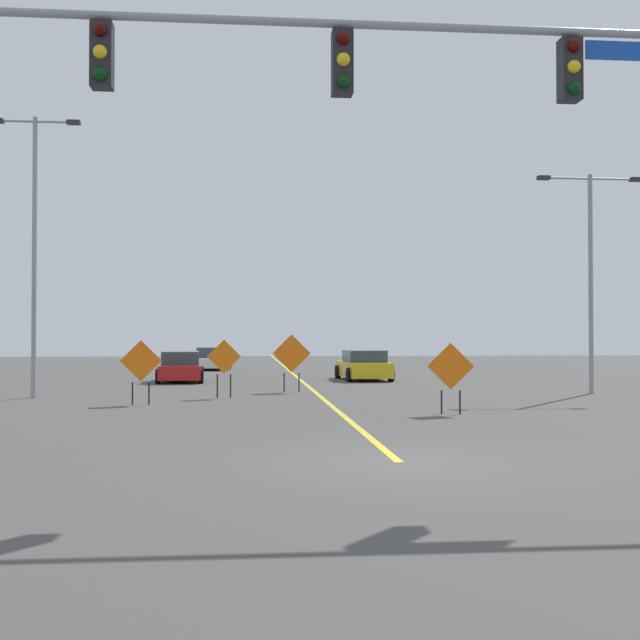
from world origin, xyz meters
name	(u,v)px	position (x,y,z in m)	size (l,w,h in m)	color
ground	(399,463)	(0.00, 0.00, 0.00)	(138.84, 138.84, 0.00)	#4C4947
road_centre_stripe	(286,368)	(0.00, 38.57, 0.00)	(0.16, 77.13, 0.01)	yellow
traffic_signal_assembly	(210,96)	(-3.07, -0.02, 5.90)	(15.43, 0.44, 7.47)	gray
street_lamp_near_left	(35,235)	(-9.54, 14.40, 5.41)	(2.94, 0.24, 9.37)	gray
street_lamp_far_left	(591,262)	(9.76, 14.67, 4.70)	(3.87, 0.24, 7.85)	gray
construction_sign_left_lane	(141,364)	(-5.66, 11.53, 1.22)	(1.24, 0.15, 1.93)	orange
construction_sign_median_near	(292,356)	(-0.85, 16.49, 1.33)	(1.40, 0.14, 2.12)	orange
construction_sign_right_shoulder	(451,370)	(2.87, 7.82, 1.17)	(1.22, 0.24, 1.88)	orange
construction_sign_median_far	(224,360)	(-3.25, 13.90, 1.24)	(1.13, 0.19, 1.94)	orange
car_white_near	(212,359)	(-4.64, 36.63, 0.65)	(2.24, 4.60, 1.36)	white
car_yellow_passing	(364,366)	(2.95, 24.21, 0.65)	(2.34, 4.43, 1.39)	gold
car_red_far	(181,367)	(-5.47, 23.48, 0.65)	(2.20, 4.02, 1.36)	red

